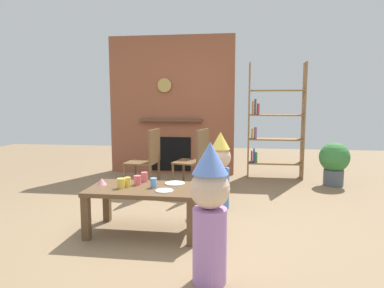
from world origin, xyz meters
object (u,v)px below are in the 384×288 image
(dining_chair_left, at_px, (148,157))
(paper_cup_near_right, at_px, (154,183))
(paper_cup_far_left, at_px, (121,183))
(paper_plate_rear, at_px, (165,191))
(paper_cup_center, at_px, (137,180))
(potted_plant_tall, at_px, (334,161))
(bookshelf, at_px, (272,125))
(coffee_table, at_px, (145,195))
(paper_cup_near_left, at_px, (144,177))
(paper_cup_far_right, at_px, (128,182))
(child_with_cone_hat, at_px, (210,209))
(birthday_cake_slice, at_px, (102,181))
(child_in_pink, at_px, (220,168))
(paper_plate_front, at_px, (175,183))
(dining_chair_middle, at_px, (196,157))

(dining_chair_left, bearing_deg, paper_cup_near_right, 112.54)
(paper_cup_far_left, relative_size, paper_plate_rear, 0.58)
(paper_cup_center, xyz_separation_m, potted_plant_tall, (2.43, 2.14, -0.12))
(bookshelf, height_order, potted_plant_tall, bookshelf)
(coffee_table, distance_m, paper_cup_far_left, 0.26)
(paper_cup_near_left, height_order, paper_cup_far_left, paper_cup_near_left)
(paper_cup_near_left, xyz_separation_m, potted_plant_tall, (2.40, 2.01, -0.13))
(paper_cup_far_right, bearing_deg, paper_cup_far_left, -121.79)
(bookshelf, bearing_deg, paper_cup_near_right, -116.91)
(paper_cup_far_left, height_order, dining_chair_left, dining_chair_left)
(paper_cup_near_left, relative_size, child_with_cone_hat, 0.10)
(coffee_table, height_order, birthday_cake_slice, birthday_cake_slice)
(coffee_table, relative_size, potted_plant_tall, 1.62)
(paper_cup_near_left, bearing_deg, paper_plate_rear, -50.41)
(birthday_cake_slice, height_order, potted_plant_tall, potted_plant_tall)
(paper_cup_center, bearing_deg, coffee_table, -42.63)
(paper_cup_near_right, relative_size, child_in_pink, 0.10)
(paper_plate_rear, relative_size, potted_plant_tall, 0.25)
(paper_cup_near_right, relative_size, paper_plate_front, 0.47)
(paper_cup_near_right, relative_size, birthday_cake_slice, 0.93)
(paper_cup_center, bearing_deg, child_in_pink, 44.95)
(paper_cup_center, height_order, potted_plant_tall, potted_plant_tall)
(paper_cup_center, bearing_deg, bookshelf, 59.13)
(coffee_table, relative_size, paper_cup_far_right, 11.70)
(paper_cup_center, bearing_deg, paper_cup_near_right, -24.90)
(paper_cup_far_left, xyz_separation_m, paper_plate_rear, (0.44, -0.06, -0.04))
(paper_plate_rear, bearing_deg, dining_chair_middle, 86.65)
(birthday_cake_slice, bearing_deg, dining_chair_middle, 61.72)
(paper_cup_near_right, height_order, paper_plate_rear, paper_cup_near_right)
(paper_cup_near_right, xyz_separation_m, child_with_cone_hat, (0.62, -0.85, 0.03))
(child_with_cone_hat, height_order, potted_plant_tall, child_with_cone_hat)
(paper_cup_near_left, distance_m, paper_cup_far_left, 0.33)
(child_with_cone_hat, relative_size, dining_chair_middle, 1.12)
(paper_cup_near_left, height_order, child_with_cone_hat, child_with_cone_hat)
(paper_cup_far_left, height_order, potted_plant_tall, potted_plant_tall)
(child_in_pink, bearing_deg, bookshelf, -164.70)
(paper_cup_near_left, distance_m, paper_cup_center, 0.14)
(coffee_table, bearing_deg, paper_cup_far_left, -163.80)
(paper_plate_front, height_order, dining_chair_middle, dining_chair_middle)
(paper_cup_near_right, relative_size, dining_chair_middle, 0.10)
(paper_cup_center, bearing_deg, dining_chair_middle, 73.30)
(coffee_table, bearing_deg, birthday_cake_slice, 174.43)
(paper_cup_far_right, bearing_deg, potted_plant_tall, 41.59)
(paper_cup_near_left, xyz_separation_m, dining_chair_left, (-0.27, 1.17, 0.01))
(paper_cup_near_right, bearing_deg, paper_cup_far_right, 179.02)
(bookshelf, distance_m, paper_plate_rear, 3.06)
(paper_plate_front, xyz_separation_m, potted_plant_tall, (2.07, 2.06, -0.08))
(bookshelf, distance_m, dining_chair_left, 2.21)
(bookshelf, xyz_separation_m, paper_cup_far_right, (-1.61, -2.65, -0.39))
(paper_plate_rear, bearing_deg, potted_plant_tall, 48.17)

